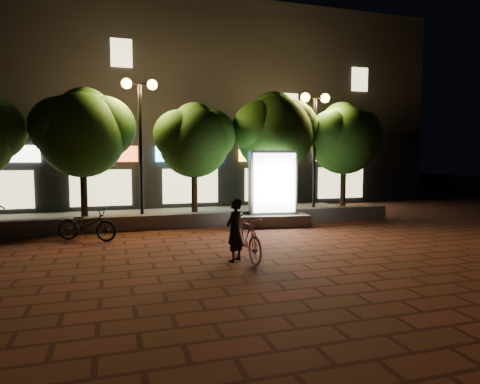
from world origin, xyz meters
name	(u,v)px	position (x,y,z in m)	size (l,w,h in m)	color
ground	(215,253)	(0.00, 0.00, 0.00)	(80.00, 80.00, 0.00)	maroon
retaining_wall	(188,220)	(0.00, 4.00, 0.25)	(16.00, 0.45, 0.50)	slate
sidewalk	(178,216)	(0.00, 6.50, 0.04)	(16.00, 5.00, 0.08)	slate
building_block	(158,110)	(-0.01, 12.99, 5.00)	(28.00, 8.12, 11.30)	black
tree_left	(84,129)	(-3.45, 5.46, 3.44)	(3.60, 3.00, 4.89)	black
tree_mid	(195,137)	(0.55, 5.46, 3.22)	(3.24, 2.70, 4.50)	black
tree_right	(275,130)	(3.86, 5.46, 3.57)	(3.72, 3.10, 5.07)	black
tree_far_right	(344,136)	(7.05, 5.46, 3.37)	(3.48, 2.90, 4.76)	black
street_lamp_left	(140,114)	(-1.50, 5.20, 4.03)	(1.26, 0.36, 5.18)	black
street_lamp_right	(315,122)	(5.50, 5.20, 3.89)	(1.26, 0.36, 4.98)	black
ad_kiosk	(272,195)	(2.97, 3.50, 1.09)	(2.65, 1.57, 2.71)	slate
scooter_pink	(245,237)	(0.50, -0.98, 0.56)	(0.53, 1.86, 1.12)	#E49ABD
rider	(235,230)	(0.23, -0.99, 0.76)	(0.55, 0.36, 1.51)	black
scooter_parked	(87,224)	(-3.27, 2.60, 0.49)	(0.66, 1.88, 0.99)	black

